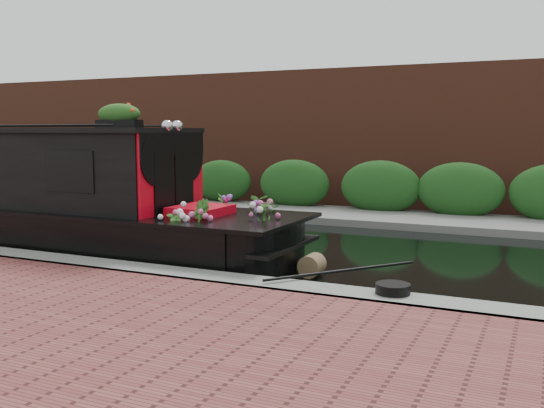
% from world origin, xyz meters
% --- Properties ---
extents(ground, '(80.00, 80.00, 0.00)m').
position_xyz_m(ground, '(0.00, 0.00, 0.00)').
color(ground, black).
rests_on(ground, ground).
extents(near_bank_coping, '(40.00, 0.60, 0.50)m').
position_xyz_m(near_bank_coping, '(0.00, -3.30, 0.00)').
color(near_bank_coping, slate).
rests_on(near_bank_coping, ground).
extents(far_bank_path, '(40.00, 2.40, 0.34)m').
position_xyz_m(far_bank_path, '(0.00, 4.20, 0.00)').
color(far_bank_path, slate).
rests_on(far_bank_path, ground).
extents(far_hedge, '(40.00, 1.10, 2.80)m').
position_xyz_m(far_hedge, '(0.00, 5.10, 0.00)').
color(far_hedge, '#1B4918').
rests_on(far_hedge, ground).
extents(far_brick_wall, '(40.00, 1.00, 8.00)m').
position_xyz_m(far_brick_wall, '(0.00, 7.20, 0.00)').
color(far_brick_wall, brown).
rests_on(far_brick_wall, ground).
extents(rope_fender, '(0.34, 0.36, 0.34)m').
position_xyz_m(rope_fender, '(3.14, -1.79, 0.17)').
color(rope_fender, brown).
rests_on(rope_fender, ground).
extents(coiled_mooring_rope, '(0.42, 0.42, 0.12)m').
position_xyz_m(coiled_mooring_rope, '(4.70, -3.15, 0.31)').
color(coiled_mooring_rope, black).
rests_on(coiled_mooring_rope, near_bank_coping).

